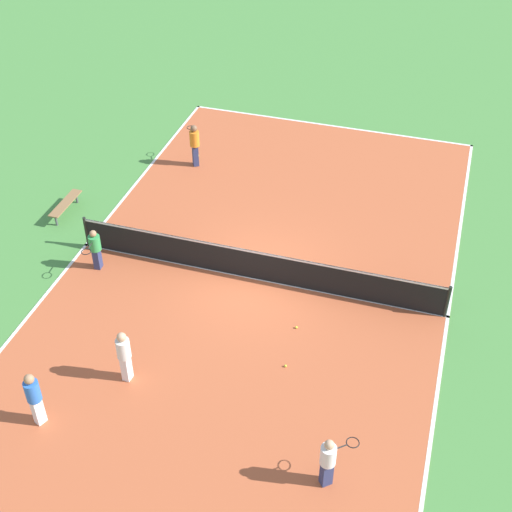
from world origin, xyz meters
name	(u,v)px	position (x,y,z in m)	size (l,w,h in m)	color
ground_plane	(256,279)	(0.00, 0.00, 0.00)	(80.00, 80.00, 0.00)	#47843D
court_surface	(256,279)	(0.00, 0.00, 0.01)	(11.63, 20.62, 0.02)	#B75633
tennis_net	(256,264)	(0.00, 0.00, 0.58)	(11.43, 0.10, 1.10)	black
bench	(66,204)	(7.23, -1.43, 0.39)	(0.36, 1.72, 0.45)	olive
player_center_orange	(195,143)	(4.14, -5.71, 0.98)	(0.79, 0.96, 1.67)	navy
player_near_white	(328,460)	(-3.62, 6.38, 0.87)	(0.92, 0.86, 1.50)	navy
player_far_white	(124,353)	(2.01, 4.83, 0.94)	(0.39, 0.39, 1.62)	white
player_near_blue	(34,396)	(3.45, 6.74, 0.96)	(0.47, 0.47, 1.65)	white
player_far_green	(95,247)	(4.84, 0.93, 0.82)	(0.41, 0.96, 1.41)	navy
tennis_ball_far_baseline	(198,156)	(4.27, -6.32, 0.06)	(0.07, 0.07, 0.07)	#CCE033
tennis_ball_midcourt	(296,327)	(-1.72, 1.74, 0.06)	(0.07, 0.07, 0.07)	#CCE033
tennis_ball_right_alley	(286,366)	(-1.82, 3.24, 0.06)	(0.07, 0.07, 0.07)	#CCE033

